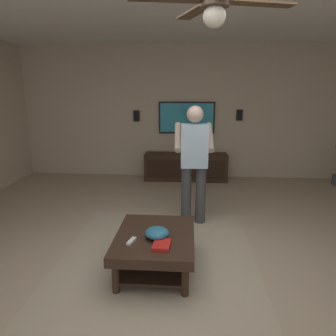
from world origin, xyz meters
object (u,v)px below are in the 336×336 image
at_px(bowl, 157,233).
at_px(book, 162,245).
at_px(person_standing, 194,158).
at_px(wall_speaker_right, 136,116).
at_px(ceiling_fan, 215,5).
at_px(coffee_table, 155,244).
at_px(remote_white, 131,241).
at_px(wall_speaker_left, 240,115).
at_px(tv, 187,118).
at_px(media_console, 186,167).
at_px(vase_round, 200,149).

distance_m(bowl, book, 0.19).
bearing_deg(person_standing, wall_speaker_right, 24.01).
bearing_deg(person_standing, bowl, 161.64).
distance_m(person_standing, ceiling_fan, 2.29).
bearing_deg(book, wall_speaker_right, -163.95).
xyz_separation_m(coffee_table, person_standing, (1.23, -0.40, 0.64)).
xyz_separation_m(person_standing, wall_speaker_right, (2.40, 1.20, 0.37)).
relative_size(coffee_table, remote_white, 6.67).
xyz_separation_m(book, wall_speaker_left, (3.88, -1.25, 0.91)).
bearing_deg(wall_speaker_left, tv, 90.69).
distance_m(tv, person_standing, 2.42).
bearing_deg(wall_speaker_right, media_console, -103.48).
height_order(tv, person_standing, person_standing).
bearing_deg(coffee_table, tv, -4.13).
height_order(person_standing, vase_round, person_standing).
bearing_deg(person_standing, wall_speaker_left, -23.96).
height_order(bowl, remote_white, bowl).
bearing_deg(remote_white, book, -87.53).
bearing_deg(wall_speaker_left, vase_round, 106.20).
distance_m(vase_round, wall_speaker_right, 1.51).
relative_size(tv, book, 5.27).
xyz_separation_m(coffee_table, book, (-0.25, -0.09, 0.12)).
bearing_deg(vase_round, media_console, 94.64).
bearing_deg(book, ceiling_fan, 59.52).
bearing_deg(wall_speaker_left, coffee_table, 159.66).
relative_size(media_console, bowl, 7.11).
height_order(coffee_table, media_console, media_console).
relative_size(remote_white, ceiling_fan, 0.13).
bearing_deg(ceiling_fan, remote_white, 64.90).
xyz_separation_m(bowl, wall_speaker_left, (3.71, -1.32, 0.88)).
distance_m(bowl, vase_round, 3.52).
bearing_deg(coffee_table, wall_speaker_right, 12.39).
height_order(coffee_table, wall_speaker_left, wall_speaker_left).
distance_m(coffee_table, person_standing, 1.44).
relative_size(person_standing, ceiling_fan, 1.37).
relative_size(tv, bowl, 4.85).
relative_size(vase_round, wall_speaker_right, 1.00).
relative_size(media_console, book, 7.73).
distance_m(wall_speaker_left, wall_speaker_right, 2.14).
relative_size(person_standing, wall_speaker_left, 7.45).
bearing_deg(wall_speaker_left, media_console, 103.17).
bearing_deg(bowl, person_standing, -15.89).
height_order(tv, bowl, tv).
height_order(remote_white, wall_speaker_right, wall_speaker_right).
bearing_deg(vase_round, tv, 53.46).
height_order(tv, wall_speaker_right, tv).
relative_size(wall_speaker_right, ceiling_fan, 0.18).
relative_size(coffee_table, media_console, 0.59).
xyz_separation_m(media_console, remote_white, (-3.56, 0.47, 0.14)).
relative_size(coffee_table, vase_round, 4.55).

